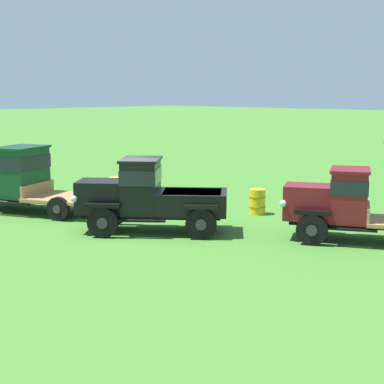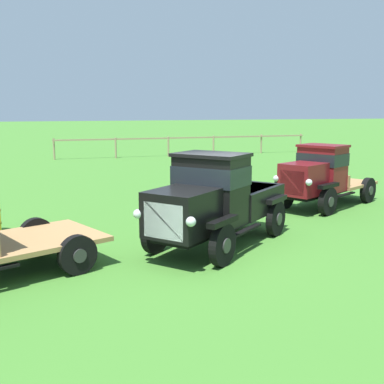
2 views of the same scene
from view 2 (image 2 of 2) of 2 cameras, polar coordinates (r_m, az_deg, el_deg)
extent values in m
plane|color=#3D7528|center=(11.15, 1.89, -7.11)|extent=(240.00, 240.00, 0.00)
cylinder|color=#997F60|center=(32.26, -16.04, 4.92)|extent=(0.12, 0.12, 1.36)
cylinder|color=#997F60|center=(32.28, -9.03, 5.18)|extent=(0.12, 0.12, 1.36)
cylinder|color=#997F60|center=(33.00, -2.81, 5.39)|extent=(0.12, 0.12, 1.36)
cylinder|color=#997F60|center=(34.06, 2.56, 5.54)|extent=(0.12, 0.12, 1.36)
cylinder|color=#997F60|center=(35.95, 8.21, 5.67)|extent=(0.12, 0.12, 1.36)
cylinder|color=#997F60|center=(37.52, 12.74, 5.71)|extent=(0.12, 0.12, 1.36)
cube|color=#997F60|center=(33.66, -0.49, 6.45)|extent=(18.21, 0.08, 0.10)
cylinder|color=black|center=(9.85, -13.41, -7.26)|extent=(0.81, 0.47, 0.80)
cylinder|color=#2D2D2D|center=(9.77, -13.13, -7.40)|extent=(0.27, 0.13, 0.28)
cylinder|color=black|center=(11.60, -18.00, -4.87)|extent=(0.81, 0.47, 0.80)
cylinder|color=#2D2D2D|center=(11.69, -18.20, -4.77)|extent=(0.27, 0.13, 0.28)
cube|color=#9E7547|center=(10.53, -17.70, -5.27)|extent=(2.96, 2.78, 0.10)
cylinder|color=black|center=(10.08, 3.65, -6.29)|extent=(0.81, 0.71, 0.91)
cylinder|color=#2D2D2D|center=(10.03, 4.16, -6.38)|extent=(0.26, 0.22, 0.32)
cylinder|color=black|center=(10.97, -4.34, -4.95)|extent=(0.81, 0.71, 0.91)
cylinder|color=#2D2D2D|center=(11.03, -4.77, -4.88)|extent=(0.26, 0.22, 0.32)
cylinder|color=black|center=(12.60, 9.90, -3.12)|extent=(0.81, 0.71, 0.91)
cylinder|color=#2D2D2D|center=(12.56, 10.32, -3.18)|extent=(0.26, 0.22, 0.32)
cylinder|color=black|center=(13.33, 3.00, -2.28)|extent=(0.81, 0.71, 0.91)
cylinder|color=#2D2D2D|center=(13.38, 2.62, -2.23)|extent=(0.26, 0.22, 0.32)
cube|color=black|center=(11.60, 3.06, -3.71)|extent=(3.81, 3.37, 0.12)
cube|color=black|center=(10.18, -1.17, -2.47)|extent=(1.86, 1.83, 0.97)
cube|color=silver|center=(9.64, -3.36, -3.47)|extent=(0.65, 0.77, 0.73)
sphere|color=silver|center=(9.27, -0.13, -3.54)|extent=(0.20, 0.20, 0.20)
sphere|color=silver|center=(10.00, -6.44, -2.60)|extent=(0.20, 0.20, 0.20)
cube|color=black|center=(9.95, 3.68, -3.51)|extent=(0.93, 0.82, 0.12)
cube|color=black|center=(10.86, -4.38, -2.38)|extent=(0.93, 0.82, 0.12)
cube|color=black|center=(11.14, 2.27, 0.19)|extent=(1.76, 1.83, 1.57)
cube|color=black|center=(11.09, 2.28, 2.00)|extent=(1.82, 1.88, 0.44)
cube|color=black|center=(11.03, 2.30, 4.43)|extent=(1.89, 1.95, 0.08)
cube|color=black|center=(11.03, 6.34, -4.58)|extent=(1.21, 1.03, 0.05)
cube|color=black|center=(11.83, -1.08, -3.51)|extent=(1.21, 1.03, 0.05)
cube|color=black|center=(12.57, 5.78, -0.84)|extent=(2.61, 2.54, 0.67)
cube|color=black|center=(12.52, 5.80, 0.53)|extent=(2.20, 2.15, 0.06)
cube|color=black|center=(12.50, 9.96, -0.87)|extent=(0.90, 0.79, 0.12)
cube|color=black|center=(13.23, 3.02, -0.14)|extent=(0.90, 0.79, 0.12)
cylinder|color=black|center=(15.35, 15.80, -1.08)|extent=(0.87, 0.58, 0.88)
cylinder|color=#2D2D2D|center=(15.30, 16.17, -1.13)|extent=(0.29, 0.17, 0.31)
cylinder|color=black|center=(16.11, 11.00, -0.37)|extent=(0.87, 0.58, 0.88)
cylinder|color=#2D2D2D|center=(16.17, 10.66, -0.33)|extent=(0.29, 0.17, 0.31)
cylinder|color=black|center=(17.88, 20.13, 0.20)|extent=(0.87, 0.58, 0.88)
cylinder|color=#2D2D2D|center=(17.83, 20.46, 0.16)|extent=(0.29, 0.17, 0.31)
cylinder|color=black|center=(18.54, 15.80, 0.76)|extent=(0.87, 0.58, 0.88)
cylinder|color=#2D2D2D|center=(18.59, 15.50, 0.80)|extent=(0.29, 0.17, 0.31)
cube|color=black|center=(16.88, 15.73, 0.18)|extent=(4.03, 2.64, 0.12)
cube|color=maroon|center=(15.45, 13.05, 1.51)|extent=(1.67, 1.57, 0.99)
cube|color=silver|center=(14.92, 11.79, 1.08)|extent=(0.44, 0.78, 0.74)
sphere|color=silver|center=(14.61, 13.69, 1.11)|extent=(0.20, 0.20, 0.20)
sphere|color=silver|center=(15.21, 9.95, 1.59)|extent=(0.20, 0.20, 0.20)
cube|color=black|center=(15.27, 15.88, 0.73)|extent=(0.99, 0.64, 0.12)
cube|color=black|center=(16.04, 11.05, 1.35)|extent=(0.99, 0.64, 0.12)
cube|color=maroon|center=(16.41, 15.16, 2.67)|extent=(1.49, 1.65, 1.43)
cube|color=black|center=(16.38, 15.22, 3.79)|extent=(1.54, 1.70, 0.40)
cube|color=maroon|center=(16.34, 15.28, 5.30)|extent=(1.61, 1.75, 0.08)
cube|color=black|center=(16.27, 17.52, -0.34)|extent=(1.28, 0.76, 0.05)
cube|color=black|center=(16.98, 12.99, 0.28)|extent=(1.28, 0.76, 0.05)
cube|color=#9E7547|center=(17.88, 17.50, 0.97)|extent=(2.63, 2.38, 0.10)
cube|color=#9E7547|center=(16.93, 15.97, 1.36)|extent=(0.75, 1.33, 0.44)
cylinder|color=gold|center=(15.83, -0.19, -0.37)|extent=(0.55, 0.55, 0.88)
cylinder|color=#896E0F|center=(15.80, -0.19, 0.26)|extent=(0.58, 0.58, 0.03)
cylinder|color=#896E0F|center=(15.87, -0.19, -0.99)|extent=(0.58, 0.58, 0.03)
camera|label=1|loc=(17.12, 77.09, 5.48)|focal=55.00mm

